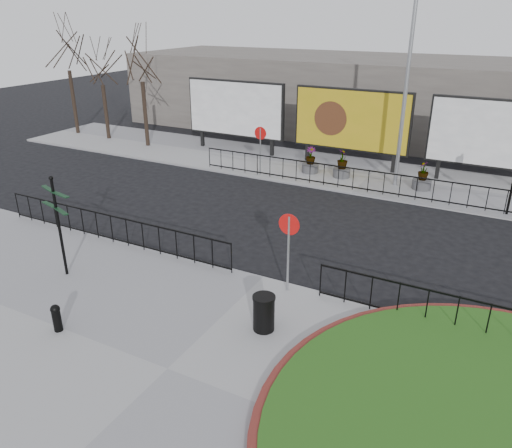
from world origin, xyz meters
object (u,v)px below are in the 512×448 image
Objects in this scene: planter_a at (310,163)px; planter_b at (342,166)px; billboard_mid at (351,120)px; fingerpost_sign at (57,217)px; bollard at (56,317)px; lamp_post at (406,85)px; planter_c at (422,179)px; litter_bin at (264,313)px.

planter_a is 1.71m from planter_b.
billboard_mid is at bearing 98.65° from planter_b.
bollard is at bearing -26.70° from fingerpost_sign.
lamp_post reaches higher than fingerpost_sign.
planter_c is (3.94, -0.00, -0.07)m from planter_b.
planter_c reaches higher than planter_a.
litter_bin is at bearing -90.95° from lamp_post.
billboard_mid is at bearing 95.17° from fingerpost_sign.
billboard_mid is 1.89× the size of fingerpost_sign.
lamp_post is 6.90× the size of planter_c.
lamp_post reaches higher than planter_c.
billboard_mid is 4.23m from lamp_post.
planter_c is at bearing 68.90° from bollard.
planter_b is (0.30, -1.97, -1.93)m from billboard_mid.
planter_b is (-2.71, -0.00, -4.16)m from lamp_post.
planter_a is (0.57, 16.10, 0.06)m from bollard.
planter_b is (2.27, 16.10, 0.13)m from bollard.
bollard is 0.55× the size of planter_b.
lamp_post is 15.77m from fingerpost_sign.
fingerpost_sign is 2.33× the size of planter_b.
litter_bin is 0.75× the size of planter_c.
planter_b is (-2.48, 13.52, 0.04)m from litter_bin.
lamp_post is at bearing 0.00° from planter_a.
fingerpost_sign reaches higher than litter_bin.
billboard_mid is 2.77m from planter_b.
planter_a is 1.00× the size of planter_c.
lamp_post is at bearing 72.82° from bollard.
lamp_post is (3.01, -1.97, 2.23)m from billboard_mid.
bollard is (-1.97, -18.07, -2.06)m from billboard_mid.
billboard_mid is 3.14m from planter_a.
planter_b is (1.71, -0.00, 0.06)m from planter_a.
lamp_post is 4.96m from planter_b.
lamp_post reaches higher than planter_b.
planter_b is at bearing 92.03° from fingerpost_sign.
bollard is at bearing -96.22° from billboard_mid.
billboard_mid is 4.64× the size of planter_a.
litter_bin is (2.78, -15.49, -1.97)m from billboard_mid.
litter_bin is 13.75m from planter_b.
litter_bin is (4.75, 2.58, 0.08)m from bollard.
billboard_mid is at bearing 146.75° from lamp_post.
planter_c is at bearing -0.00° from planter_b.
billboard_mid reaches higher than fingerpost_sign.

